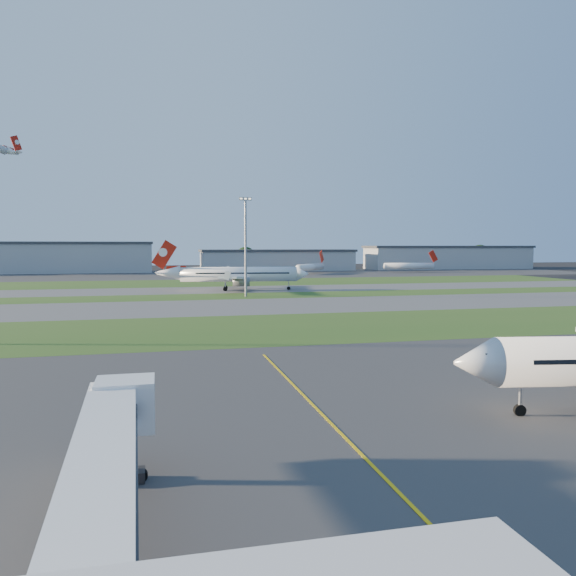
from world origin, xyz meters
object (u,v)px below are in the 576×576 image
object	(u,v)px
airliner_taxiing	(237,275)
mini_jet_far	(409,266)
mini_jet_near	(311,267)
jet_bridge	(99,498)
light_mast_centre	(246,240)

from	to	relation	value
airliner_taxiing	mini_jet_far	bearing A→B (deg)	-129.58
airliner_taxiing	mini_jet_near	bearing A→B (deg)	-110.35
airliner_taxiing	mini_jet_near	size ratio (longest dim) A/B	1.86
airliner_taxiing	mini_jet_near	world-z (taller)	airliner_taxiing
mini_jet_far	airliner_taxiing	bearing A→B (deg)	-137.41
jet_bridge	light_mast_centre	xyz separation A→B (m)	(24.81, 123.24, 10.81)
airliner_taxiing	light_mast_centre	size ratio (longest dim) A/B	1.65
mini_jet_near	light_mast_centre	xyz separation A→B (m)	(-47.82, -109.22, 11.53)
jet_bridge	mini_jet_near	world-z (taller)	mini_jet_near
mini_jet_far	jet_bridge	bearing A→B (deg)	-117.88
airliner_taxiing	mini_jet_far	size ratio (longest dim) A/B	1.49
airliner_taxiing	mini_jet_near	distance (m)	99.70
jet_bridge	light_mast_centre	world-z (taller)	light_mast_centre
mini_jet_far	light_mast_centre	world-z (taller)	light_mast_centre
light_mast_centre	airliner_taxiing	bearing A→B (deg)	87.78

